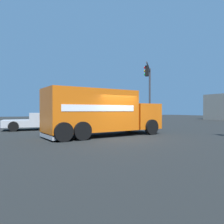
% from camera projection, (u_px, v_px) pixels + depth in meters
% --- Properties ---
extents(ground_plane, '(100.00, 100.00, 0.00)m').
position_uv_depth(ground_plane, '(121.00, 137.00, 12.75)').
color(ground_plane, black).
extents(delivery_truck, '(3.49, 7.80, 2.85)m').
position_uv_depth(delivery_truck, '(101.00, 112.00, 13.59)').
color(delivery_truck, orange).
rests_on(delivery_truck, ground).
extents(traffic_light_primary, '(3.40, 2.93, 6.12)m').
position_uv_depth(traffic_light_primary, '(149.00, 86.00, 22.03)').
color(traffic_light_primary, '#38383D').
rests_on(traffic_light_primary, ground).
extents(pickup_silver, '(2.69, 5.38, 1.38)m').
position_uv_depth(pickup_silver, '(38.00, 121.00, 17.90)').
color(pickup_silver, '#B7BABF').
rests_on(pickup_silver, ground).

